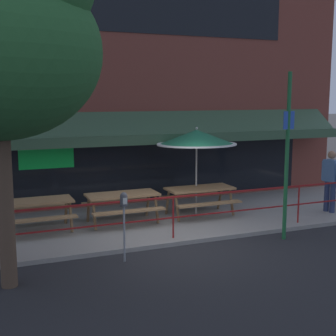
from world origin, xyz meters
The scene contains 12 objects.
ground_plane centered at (0.00, 0.00, 0.00)m, with size 120.00×120.00×0.00m, color #232326.
patio_deck centered at (0.00, 2.00, 0.05)m, with size 15.00×4.00×0.10m, color gray.
restaurant_building centered at (0.00, 4.23, 4.08)m, with size 15.00×1.60×8.23m.
patio_railing centered at (0.00, 0.30, 0.80)m, with size 13.84×0.04×0.97m.
picnic_table_left centered at (-2.85, 2.00, 0.71)m, with size 1.80×1.42×0.76m.
picnic_table_centre centered at (-0.70, 1.95, 0.71)m, with size 1.80×1.42×0.76m.
picnic_table_right centered at (1.46, 1.91, 0.71)m, with size 1.80×1.42×0.76m.
patio_umbrella_right centered at (1.46, 2.13, 2.18)m, with size 2.14×2.14×2.38m.
pedestrian_walking centered at (4.97, 0.89, 1.06)m, with size 0.30×0.61×1.71m.
parking_meter_near centered at (-1.39, -0.49, 1.15)m, with size 0.15×0.16×1.42m.
street_sign_pole centered at (2.48, -0.45, 1.97)m, with size 0.28×0.09×3.83m.
street_tree_curbside centered at (-3.52, -0.97, 4.19)m, with size 3.43×3.09×5.98m.
Camera 1 is at (-4.00, -9.14, 3.29)m, focal length 50.00 mm.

